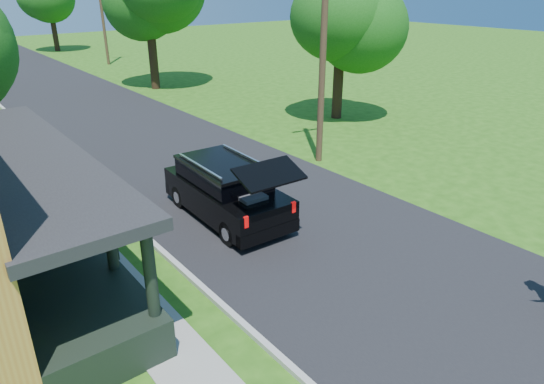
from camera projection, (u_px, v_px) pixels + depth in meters
ground at (399, 281)px, 12.04m from camera, size 140.00×140.00×0.00m
street at (106, 118)px, 26.52m from camera, size 8.00×120.00×0.02m
curb at (26, 130)px, 24.24m from camera, size 0.15×120.00×0.12m
black_suv at (227, 190)px, 14.97m from camera, size 2.15×5.22×2.40m
tree_right_near at (341, 15)px, 24.47m from camera, size 6.45×6.63×8.03m
utility_pole_near at (324, 32)px, 18.15m from camera, size 1.57×0.43×9.95m
utility_pole_far at (101, 3)px, 41.52m from camera, size 1.55×0.26×9.99m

